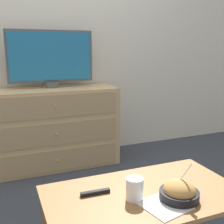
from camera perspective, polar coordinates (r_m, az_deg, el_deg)
name	(u,v)px	position (r m, az deg, el deg)	size (l,w,h in m)	color
ground_plane	(50,156)	(3.10, -12.47, -8.66)	(12.00, 12.00, 0.00)	#383D47
wall_back	(43,29)	(2.93, -13.81, 16.01)	(12.00, 0.05, 2.60)	silver
dresser	(52,128)	(2.74, -12.09, -3.16)	(1.23, 0.46, 0.75)	tan
tv	(51,58)	(2.74, -12.34, 10.72)	(0.80, 0.14, 0.53)	#515156
coffee_table	(144,207)	(1.39, 6.52, -18.60)	(0.91, 0.52, 0.46)	#9E6B3D
takeout_bowl	(179,192)	(1.31, 13.52, -15.54)	(0.17, 0.17, 0.17)	black
drink_cup	(135,190)	(1.28, 4.62, -15.53)	(0.08, 0.08, 0.10)	white
napkin	(165,205)	(1.27, 10.62, -18.14)	(0.21, 0.21, 0.00)	white
remote_control	(95,193)	(1.33, -3.42, -16.02)	(0.14, 0.03, 0.02)	black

